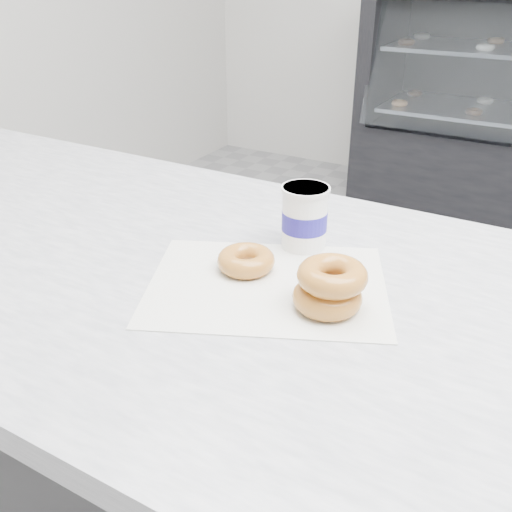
{
  "coord_description": "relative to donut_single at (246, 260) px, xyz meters",
  "views": [
    {
      "loc": [
        -0.1,
        -1.22,
        1.32
      ],
      "look_at": [
        -0.46,
        -0.58,
        0.93
      ],
      "focal_mm": 40.0,
      "sensor_mm": 36.0,
      "label": 1
    }
  ],
  "objects": [
    {
      "name": "wax_paper",
      "position": [
        0.05,
        -0.02,
        -0.02
      ],
      "size": [
        0.42,
        0.38,
        0.0
      ],
      "primitive_type": "cube",
      "rotation": [
        0.0,
        0.0,
        0.43
      ],
      "color": "silver",
      "rests_on": "counter"
    },
    {
      "name": "donut_stack",
      "position": [
        0.15,
        -0.04,
        0.02
      ],
      "size": [
        0.13,
        0.13,
        0.07
      ],
      "color": "#C17535",
      "rests_on": "wax_paper"
    },
    {
      "name": "coffee_cup",
      "position": [
        0.04,
        0.12,
        0.04
      ],
      "size": [
        0.1,
        0.1,
        0.1
      ],
      "rotation": [
        0.0,
        0.0,
        0.4
      ],
      "color": "white",
      "rests_on": "counter"
    },
    {
      "name": "donut_single",
      "position": [
        0.0,
        0.0,
        0.0
      ],
      "size": [
        0.1,
        0.1,
        0.03
      ],
      "primitive_type": "torus",
      "rotation": [
        0.0,
        0.0,
        0.18
      ],
      "color": "#C17535",
      "rests_on": "wax_paper"
    }
  ]
}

